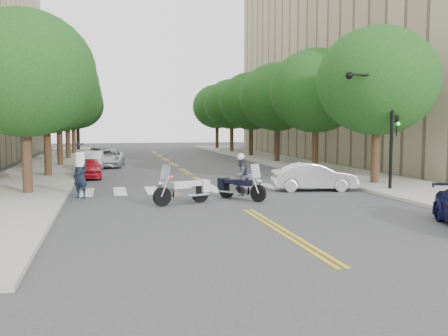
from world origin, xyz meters
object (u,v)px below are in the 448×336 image
object	(u,v)px
convertible	(314,177)
officer_standing	(81,176)
motorcycle_parked	(187,190)
motorcycle_police	(240,179)

from	to	relation	value
convertible	officer_standing	bearing A→B (deg)	101.33
motorcycle_parked	officer_standing	bearing A→B (deg)	37.34
motorcycle_parked	motorcycle_police	bearing A→B (deg)	-100.54
motorcycle_parked	officer_standing	world-z (taller)	officer_standing
motorcycle_parked	officer_standing	distance (m)	5.03
motorcycle_police	convertible	xyz separation A→B (m)	(4.35, 2.08, -0.21)
motorcycle_police	convertible	distance (m)	4.82
motorcycle_police	convertible	bearing A→B (deg)	168.54
motorcycle_police	motorcycle_parked	size ratio (longest dim) A/B	0.87
officer_standing	motorcycle_police	bearing A→B (deg)	17.42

